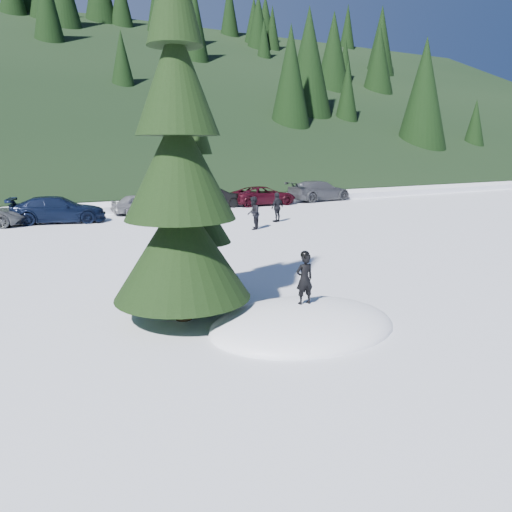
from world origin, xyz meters
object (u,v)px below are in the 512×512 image
adult_0 (253,213)px  car_7 (319,191)px  adult_1 (277,207)px  car_5 (213,197)px  spruce_tall (179,179)px  car_3 (58,210)px  car_4 (142,204)px  child_skier (304,279)px  spruce_short (198,222)px  car_6 (263,196)px

adult_0 → car_7: size_ratio=0.31×
adult_1 → car_5: (-0.38, 7.74, -0.10)m
spruce_tall → car_3: size_ratio=1.74×
spruce_tall → car_4: (4.81, 19.37, -2.69)m
child_skier → car_3: child_skier is taller
spruce_short → car_6: (12.78, 18.66, -1.44)m
car_5 → car_6: size_ratio=0.91×
car_4 → car_5: 5.19m
car_7 → adult_1: bearing=127.4°
adult_1 → car_4: 8.80m
adult_0 → car_4: (-3.11, 8.47, -0.20)m
adult_0 → car_5: adult_0 is taller
spruce_short → child_skier: bearing=-66.0°
spruce_short → adult_1: bearing=50.0°
spruce_short → car_4: (3.81, 17.97, -1.48)m
adult_0 → car_3: adult_0 is taller
spruce_tall → child_skier: (2.35, -1.63, -2.25)m
spruce_tall → spruce_short: spruce_tall is taller
adult_1 → car_4: adult_1 is taller
spruce_short → adult_0: spruce_short is taller
adult_1 → car_7: adult_1 is taller
spruce_tall → adult_0: spruce_tall is taller
spruce_tall → child_skier: bearing=-34.8°
child_skier → car_5: size_ratio=0.27×
car_3 → car_6: size_ratio=1.04×
spruce_tall → adult_1: bearing=50.5°
car_3 → car_6: car_3 is taller
child_skier → adult_0: 13.71m
car_3 → car_5: size_ratio=1.14×
spruce_short → adult_1: 14.53m
car_6 → car_7: bearing=-84.1°
spruce_tall → car_4: 20.14m
spruce_short → car_4: spruce_short is taller
adult_0 → car_6: 10.89m
spruce_tall → adult_1: (10.30, 12.50, -2.51)m
spruce_short → car_7: spruce_short is taller
car_4 → car_5: size_ratio=0.85×
car_3 → adult_1: bearing=-103.8°
child_skier → adult_1: 16.21m
spruce_tall → car_6: bearing=55.5°
child_skier → adult_1: bearing=-114.5°
child_skier → adult_0: child_skier is taller
spruce_short → car_6: size_ratio=1.13×
car_3 → car_5: 10.40m
child_skier → car_7: 27.60m
adult_0 → car_4: adult_0 is taller
car_5 → spruce_tall: bearing=153.5°
car_6 → spruce_tall: bearing=147.4°
car_5 → car_6: car_5 is taller
child_skier → adult_1: size_ratio=0.73×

